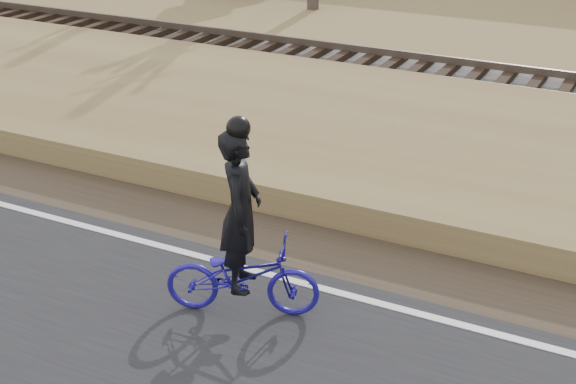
% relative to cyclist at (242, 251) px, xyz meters
% --- Properties ---
extents(ground, '(120.00, 120.00, 0.00)m').
position_rel_cyclist_xyz_m(ground, '(-1.50, 0.65, -0.84)').
color(ground, olive).
rests_on(ground, ground).
extents(road, '(120.00, 6.00, 0.06)m').
position_rel_cyclist_xyz_m(road, '(-1.50, -1.85, -0.81)').
color(road, black).
rests_on(road, ground).
extents(edge_line, '(120.00, 0.12, 0.01)m').
position_rel_cyclist_xyz_m(edge_line, '(-1.50, 0.85, -0.78)').
color(edge_line, silver).
rests_on(edge_line, road).
extents(shoulder, '(120.00, 1.60, 0.04)m').
position_rel_cyclist_xyz_m(shoulder, '(-1.50, 1.85, -0.82)').
color(shoulder, '#473A2B').
rests_on(shoulder, ground).
extents(embankment, '(120.00, 5.00, 0.44)m').
position_rel_cyclist_xyz_m(embankment, '(-1.50, 4.85, -0.62)').
color(embankment, olive).
rests_on(embankment, ground).
extents(ballast, '(120.00, 3.00, 0.45)m').
position_rel_cyclist_xyz_m(ballast, '(-1.50, 8.65, -0.62)').
color(ballast, slate).
rests_on(ballast, ground).
extents(railroad, '(120.00, 2.40, 0.29)m').
position_rel_cyclist_xyz_m(railroad, '(-1.50, 8.65, -0.31)').
color(railroad, black).
rests_on(railroad, ballast).
extents(cyclist, '(1.86, 1.19, 2.38)m').
position_rel_cyclist_xyz_m(cyclist, '(0.00, 0.00, 0.00)').
color(cyclist, '#1E148F').
rests_on(cyclist, road).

